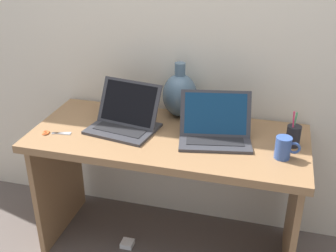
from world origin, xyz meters
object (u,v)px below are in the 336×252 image
laptop_left (126,117)px  coffee_mug (284,148)px  laptop_right (215,128)px  green_vase (180,95)px  scissors (51,133)px  pen_cup (293,136)px  power_brick (127,244)px

laptop_left → coffee_mug: bearing=-7.8°
laptop_right → green_vase: bearing=136.3°
green_vase → coffee_mug: 0.66m
laptop_left → coffee_mug: size_ratio=3.29×
laptop_left → scissors: 0.39m
pen_cup → power_brick: 1.14m
scissors → laptop_right: bearing=11.3°
coffee_mug → scissors: (-1.15, -0.06, -0.05)m
coffee_mug → scissors: size_ratio=0.77×
scissors → power_brick: (0.35, 0.07, -0.71)m
laptop_left → pen_cup: 0.84m
coffee_mug → power_brick: bearing=178.9°
laptop_left → pen_cup: (0.84, 0.02, -0.01)m
laptop_left → power_brick: size_ratio=5.36×
green_vase → power_brick: green_vase is taller
green_vase → laptop_right: bearing=-43.7°
coffee_mug → pen_cup: (0.04, 0.13, 0.00)m
laptop_left → scissors: bearing=-154.4°
coffee_mug → pen_cup: pen_cup is taller
pen_cup → power_brick: (-0.84, -0.12, -0.76)m
laptop_left → laptop_right: size_ratio=0.97×
coffee_mug → green_vase: bearing=149.7°
green_vase → scissors: size_ratio=2.06×
scissors → power_brick: size_ratio=2.11×
green_vase → scissors: green_vase is taller
laptop_right → scissors: laptop_right is taller
coffee_mug → scissors: bearing=-177.2°
laptop_right → power_brick: (-0.46, -0.09, -0.77)m
pen_cup → scissors: size_ratio=1.24×
laptop_left → scissors: laptop_left is taller
scissors → laptop_left: bearing=25.6°
coffee_mug → scissors: 1.15m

